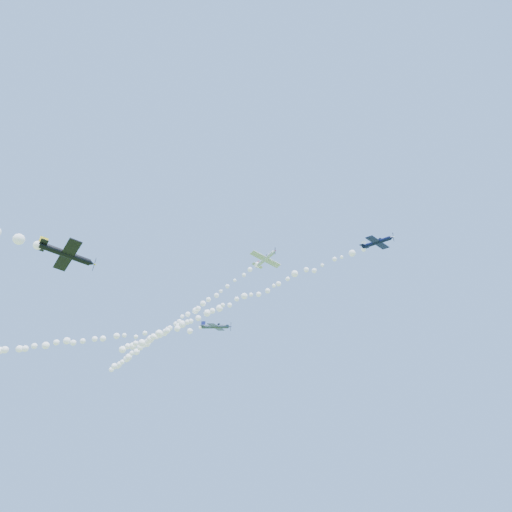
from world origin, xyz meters
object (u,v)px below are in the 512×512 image
Objects in this scene: plane_navy at (377,242)px; plane_grey at (216,327)px; plane_white at (265,259)px; plane_black at (67,254)px.

plane_navy is 0.92× the size of plane_grey.
plane_navy is at bearing 28.17° from plane_white.
plane_white reaches higher than plane_grey.
plane_white reaches higher than plane_navy.
plane_grey is at bearing -179.34° from plane_white.
plane_white reaches higher than plane_black.
plane_black is (-29.98, -40.61, -12.25)m from plane_navy.
plane_white is 19.87m from plane_grey.
plane_black is at bearing -121.61° from plane_navy.
plane_white is at bearing 5.40° from plane_black.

